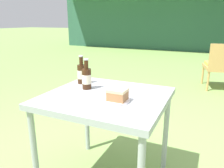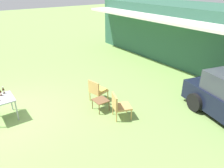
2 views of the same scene
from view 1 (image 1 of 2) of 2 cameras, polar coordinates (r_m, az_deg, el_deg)
cabin_building at (r=10.93m, az=18.36°, el=16.78°), size 10.31×4.82×2.84m
wicker_chair_cushioned at (r=4.27m, az=26.58°, el=4.56°), size 0.60×0.63×0.81m
patio_table at (r=1.49m, az=-1.61°, el=-5.53°), size 0.80×0.74×0.70m
cake_on_plate at (r=1.34m, az=1.11°, el=-3.25°), size 0.20×0.20×0.08m
cola_bottle_near at (r=1.59m, az=-6.64°, el=1.59°), size 0.07×0.07×0.22m
cola_bottle_far at (r=1.73m, az=-7.94°, el=2.80°), size 0.07×0.07×0.22m
fork at (r=1.38m, az=-1.71°, el=-3.98°), size 0.17×0.02×0.01m
loose_bottle_cap at (r=1.41m, az=-0.37°, el=-3.46°), size 0.03×0.03×0.01m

